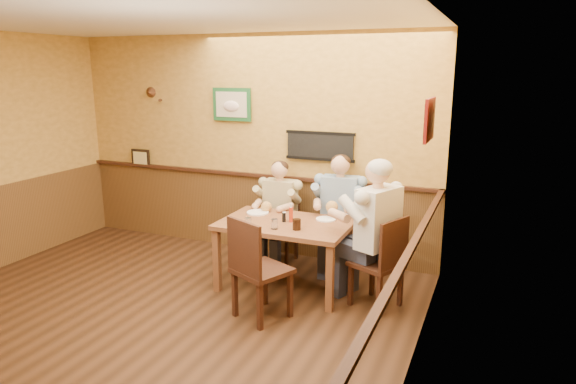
{
  "coord_description": "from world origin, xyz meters",
  "views": [
    {
      "loc": [
        3.03,
        -3.4,
        2.37
      ],
      "look_at": [
        1.0,
        1.45,
        1.1
      ],
      "focal_mm": 32.0,
      "sensor_mm": 36.0,
      "label": 1
    }
  ],
  "objects_px": {
    "water_glass_mid": "(274,224)",
    "hot_sauce_bottle": "(291,214)",
    "chair_back_left": "(280,230)",
    "diner_tan_shirt": "(280,217)",
    "diner_white_elder": "(377,242)",
    "chair_back_right": "(339,233)",
    "chair_right_end": "(377,261)",
    "diner_blue_polo": "(340,218)",
    "pepper_shaker": "(284,217)",
    "dining_table": "(286,230)",
    "salt_shaker": "(284,217)",
    "chair_near_side": "(262,268)",
    "water_glass_left": "(248,223)",
    "cola_tumbler": "(297,224)"
  },
  "relations": [
    {
      "from": "chair_right_end",
      "to": "diner_blue_polo",
      "type": "bearing_deg",
      "value": -118.33
    },
    {
      "from": "chair_near_side",
      "to": "hot_sauce_bottle",
      "type": "bearing_deg",
      "value": -64.27
    },
    {
      "from": "diner_tan_shirt",
      "to": "water_glass_mid",
      "type": "relative_size",
      "value": 10.96
    },
    {
      "from": "chair_back_left",
      "to": "water_glass_mid",
      "type": "bearing_deg",
      "value": -68.8
    },
    {
      "from": "diner_tan_shirt",
      "to": "water_glass_left",
      "type": "bearing_deg",
      "value": -84.58
    },
    {
      "from": "diner_tan_shirt",
      "to": "hot_sauce_bottle",
      "type": "relative_size",
      "value": 6.37
    },
    {
      "from": "pepper_shaker",
      "to": "hot_sauce_bottle",
      "type": "bearing_deg",
      "value": 21.43
    },
    {
      "from": "chair_back_left",
      "to": "cola_tumbler",
      "type": "distance_m",
      "value": 1.14
    },
    {
      "from": "diner_blue_polo",
      "to": "cola_tumbler",
      "type": "relative_size",
      "value": 11.14
    },
    {
      "from": "water_glass_left",
      "to": "diner_tan_shirt",
      "type": "bearing_deg",
      "value": 94.31
    },
    {
      "from": "dining_table",
      "to": "diner_white_elder",
      "type": "xyz_separation_m",
      "value": [
        1.03,
        -0.08,
        0.02
      ]
    },
    {
      "from": "diner_white_elder",
      "to": "hot_sauce_bottle",
      "type": "distance_m",
      "value": 0.99
    },
    {
      "from": "chair_right_end",
      "to": "dining_table",
      "type": "bearing_deg",
      "value": -70.33
    },
    {
      "from": "chair_near_side",
      "to": "diner_tan_shirt",
      "type": "xyz_separation_m",
      "value": [
        -0.43,
        1.43,
        0.07
      ]
    },
    {
      "from": "water_glass_mid",
      "to": "water_glass_left",
      "type": "bearing_deg",
      "value": -167.78
    },
    {
      "from": "salt_shaker",
      "to": "chair_right_end",
      "type": "bearing_deg",
      "value": -5.59
    },
    {
      "from": "diner_white_elder",
      "to": "cola_tumbler",
      "type": "xyz_separation_m",
      "value": [
        -0.82,
        -0.13,
        0.12
      ]
    },
    {
      "from": "dining_table",
      "to": "diner_tan_shirt",
      "type": "relative_size",
      "value": 1.21
    },
    {
      "from": "chair_back_right",
      "to": "water_glass_left",
      "type": "xyz_separation_m",
      "value": [
        -0.66,
        -1.09,
        0.36
      ]
    },
    {
      "from": "diner_white_elder",
      "to": "pepper_shaker",
      "type": "xyz_separation_m",
      "value": [
        -1.05,
        0.08,
        0.12
      ]
    },
    {
      "from": "chair_near_side",
      "to": "cola_tumbler",
      "type": "bearing_deg",
      "value": -80.48
    },
    {
      "from": "chair_back_right",
      "to": "chair_near_side",
      "type": "bearing_deg",
      "value": -106.27
    },
    {
      "from": "chair_back_left",
      "to": "hot_sauce_bottle",
      "type": "height_order",
      "value": "hot_sauce_bottle"
    },
    {
      "from": "chair_right_end",
      "to": "salt_shaker",
      "type": "xyz_separation_m",
      "value": [
        -1.05,
        0.1,
        0.32
      ]
    },
    {
      "from": "chair_back_right",
      "to": "diner_blue_polo",
      "type": "bearing_deg",
      "value": 0.0
    },
    {
      "from": "water_glass_left",
      "to": "pepper_shaker",
      "type": "xyz_separation_m",
      "value": [
        0.27,
        0.33,
        -0.0
      ]
    },
    {
      "from": "chair_back_left",
      "to": "cola_tumbler",
      "type": "height_order",
      "value": "cola_tumbler"
    },
    {
      "from": "chair_back_right",
      "to": "salt_shaker",
      "type": "bearing_deg",
      "value": -123.3
    },
    {
      "from": "dining_table",
      "to": "hot_sauce_bottle",
      "type": "height_order",
      "value": "hot_sauce_bottle"
    },
    {
      "from": "water_glass_mid",
      "to": "hot_sauce_bottle",
      "type": "xyz_separation_m",
      "value": [
        0.06,
        0.3,
        0.04
      ]
    },
    {
      "from": "diner_tan_shirt",
      "to": "cola_tumbler",
      "type": "xyz_separation_m",
      "value": [
        0.57,
        -0.9,
        0.23
      ]
    },
    {
      "from": "chair_near_side",
      "to": "water_glass_left",
      "type": "distance_m",
      "value": 0.62
    },
    {
      "from": "chair_near_side",
      "to": "cola_tumbler",
      "type": "relative_size",
      "value": 9.03
    },
    {
      "from": "water_glass_mid",
      "to": "hot_sauce_bottle",
      "type": "height_order",
      "value": "hot_sauce_bottle"
    },
    {
      "from": "water_glass_mid",
      "to": "salt_shaker",
      "type": "height_order",
      "value": "water_glass_mid"
    },
    {
      "from": "diner_white_elder",
      "to": "water_glass_mid",
      "type": "xyz_separation_m",
      "value": [
        -1.04,
        -0.19,
        0.12
      ]
    },
    {
      "from": "diner_tan_shirt",
      "to": "cola_tumbler",
      "type": "bearing_deg",
      "value": -56.27
    },
    {
      "from": "diner_tan_shirt",
      "to": "salt_shaker",
      "type": "height_order",
      "value": "diner_tan_shirt"
    },
    {
      "from": "chair_back_left",
      "to": "salt_shaker",
      "type": "bearing_deg",
      "value": -61.99
    },
    {
      "from": "chair_back_left",
      "to": "chair_back_right",
      "type": "relative_size",
      "value": 0.92
    },
    {
      "from": "dining_table",
      "to": "chair_back_right",
      "type": "xyz_separation_m",
      "value": [
        0.38,
        0.76,
        -0.22
      ]
    },
    {
      "from": "diner_tan_shirt",
      "to": "diner_white_elder",
      "type": "height_order",
      "value": "diner_white_elder"
    },
    {
      "from": "chair_near_side",
      "to": "hot_sauce_bottle",
      "type": "height_order",
      "value": "chair_near_side"
    },
    {
      "from": "hot_sauce_bottle",
      "to": "pepper_shaker",
      "type": "bearing_deg",
      "value": -158.57
    },
    {
      "from": "diner_white_elder",
      "to": "salt_shaker",
      "type": "relative_size",
      "value": 13.49
    },
    {
      "from": "chair_back_left",
      "to": "chair_back_right",
      "type": "height_order",
      "value": "chair_back_right"
    },
    {
      "from": "diner_tan_shirt",
      "to": "pepper_shaker",
      "type": "relative_size",
      "value": 11.72
    },
    {
      "from": "dining_table",
      "to": "salt_shaker",
      "type": "height_order",
      "value": "salt_shaker"
    },
    {
      "from": "water_glass_mid",
      "to": "cola_tumbler",
      "type": "height_order",
      "value": "cola_tumbler"
    },
    {
      "from": "chair_back_right",
      "to": "water_glass_left",
      "type": "distance_m",
      "value": 1.33
    }
  ]
}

